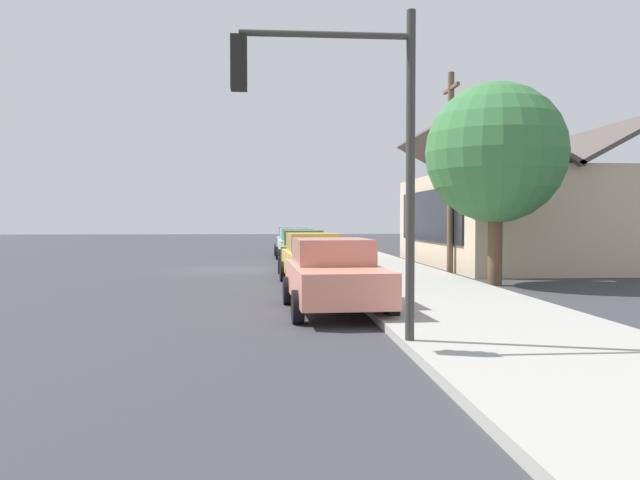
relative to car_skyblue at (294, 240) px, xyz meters
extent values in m
plane|color=#38383D|center=(10.25, -2.81, -0.82)|extent=(120.00, 120.00, 0.00)
cube|color=#A3A099|center=(10.25, 2.79, -0.74)|extent=(60.00, 4.20, 0.16)
cube|color=#8CB7E0|center=(0.11, -0.01, -0.14)|extent=(4.72, 2.10, 0.70)
cube|color=#779CBE|center=(-0.35, 0.02, 0.49)|extent=(2.31, 1.74, 0.56)
cylinder|color=black|center=(1.59, 0.83, -0.49)|extent=(0.67, 0.26, 0.66)
cylinder|color=black|center=(1.49, -1.01, -0.49)|extent=(0.67, 0.26, 0.66)
cylinder|color=black|center=(-1.27, 0.99, -0.49)|extent=(0.67, 0.26, 0.66)
cylinder|color=black|center=(-1.37, -0.84, -0.49)|extent=(0.67, 0.26, 0.66)
cube|color=#9ED1BC|center=(5.66, -0.07, -0.14)|extent=(4.55, 1.83, 0.70)
cube|color=#86B1A0|center=(5.21, -0.08, 0.49)|extent=(2.20, 1.56, 0.56)
cylinder|color=black|center=(7.03, 0.83, -0.49)|extent=(0.67, 0.24, 0.66)
cylinder|color=black|center=(7.08, -0.88, -0.49)|extent=(0.67, 0.24, 0.66)
cylinder|color=black|center=(4.24, 0.75, -0.49)|extent=(0.67, 0.24, 0.66)
cylinder|color=black|center=(4.29, -0.96, -0.49)|extent=(0.67, 0.24, 0.66)
cube|color=olive|center=(11.23, -0.04, -0.14)|extent=(4.51, 1.87, 0.70)
cube|color=#61683C|center=(10.79, -0.02, 0.49)|extent=(2.19, 1.59, 0.56)
cylinder|color=black|center=(12.65, 0.77, -0.49)|extent=(0.67, 0.24, 0.66)
cylinder|color=black|center=(12.59, -0.94, -0.49)|extent=(0.67, 0.24, 0.66)
cylinder|color=black|center=(9.88, 0.87, -0.49)|extent=(0.67, 0.24, 0.66)
cylinder|color=black|center=(9.82, -0.85, -0.49)|extent=(0.67, 0.24, 0.66)
cube|color=gold|center=(16.75, 0.00, -0.14)|extent=(4.46, 1.92, 0.70)
cube|color=gold|center=(16.32, -0.02, 0.49)|extent=(2.17, 1.61, 0.56)
cylinder|color=black|center=(18.07, 0.92, -0.49)|extent=(0.67, 0.25, 0.66)
cylinder|color=black|center=(18.15, -0.80, -0.49)|extent=(0.67, 0.25, 0.66)
cylinder|color=black|center=(15.36, 0.79, -0.49)|extent=(0.67, 0.25, 0.66)
cylinder|color=black|center=(15.43, -0.92, -0.49)|extent=(0.67, 0.25, 0.66)
cube|color=#EA8C75|center=(22.32, 0.04, -0.14)|extent=(4.54, 2.03, 0.70)
cube|color=tan|center=(21.87, 0.03, 0.49)|extent=(2.21, 1.71, 0.56)
cylinder|color=black|center=(23.67, 1.02, -0.49)|extent=(0.67, 0.25, 0.66)
cylinder|color=black|center=(23.74, -0.82, -0.49)|extent=(0.67, 0.25, 0.66)
cylinder|color=black|center=(20.89, 0.91, -0.49)|extent=(0.67, 0.25, 0.66)
cylinder|color=black|center=(20.97, -0.93, -0.49)|extent=(0.67, 0.25, 0.66)
cube|color=#CCB293|center=(8.93, 9.19, 1.16)|extent=(12.32, 7.23, 3.95)
cube|color=black|center=(8.93, 5.54, 1.36)|extent=(9.86, 0.08, 2.21)
cube|color=#514742|center=(8.93, 7.38, 4.10)|extent=(12.92, 3.91, 2.18)
cube|color=#514742|center=(8.93, 11.00, 4.10)|extent=(12.92, 3.91, 2.18)
cylinder|color=brown|center=(17.18, 5.50, 0.62)|extent=(0.44, 0.44, 2.87)
sphere|color=#38753D|center=(17.18, 5.50, 3.23)|extent=(4.26, 4.26, 4.26)
cylinder|color=#383833|center=(26.35, 0.79, 1.78)|extent=(0.14, 0.14, 5.20)
cylinder|color=#383833|center=(26.35, -0.51, 3.98)|extent=(0.10, 2.60, 0.10)
cube|color=black|center=(26.35, -1.81, 3.53)|extent=(0.28, 0.24, 0.80)
sphere|color=red|center=(26.20, -1.81, 3.79)|extent=(0.16, 0.16, 0.16)
sphere|color=yellow|center=(26.20, -1.81, 3.53)|extent=(0.16, 0.16, 0.16)
sphere|color=green|center=(26.20, -1.81, 3.27)|extent=(0.16, 0.16, 0.16)
cylinder|color=brown|center=(12.75, 5.39, 2.93)|extent=(0.24, 0.24, 7.50)
cube|color=brown|center=(12.75, 5.39, 6.08)|extent=(1.80, 0.12, 0.12)
cylinder|color=red|center=(3.56, 1.39, -0.38)|extent=(0.22, 0.22, 0.55)
sphere|color=red|center=(3.56, 1.39, -0.04)|extent=(0.18, 0.18, 0.18)
camera|label=1|loc=(35.83, -1.35, 1.21)|focal=35.24mm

